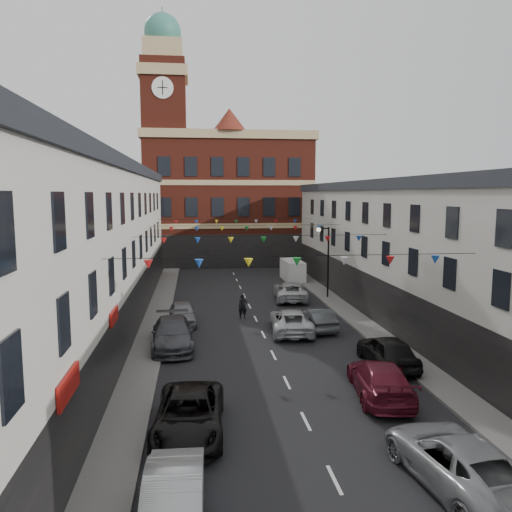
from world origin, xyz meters
name	(u,v)px	position (x,y,z in m)	size (l,w,h in m)	color
ground	(273,355)	(0.00, 0.00, 0.00)	(160.00, 160.00, 0.00)	black
pavement_left	(148,347)	(-6.90, 2.00, 0.07)	(1.80, 64.00, 0.15)	#605E5B
pavement_right	(382,339)	(6.90, 2.00, 0.07)	(1.80, 64.00, 0.15)	#605E5B
terrace_left	(48,259)	(-11.78, 1.00, 5.35)	(8.40, 56.00, 10.70)	beige
terrace_right	(471,261)	(11.78, 1.00, 4.85)	(8.40, 56.00, 9.70)	beige
civic_building	(227,198)	(0.00, 37.95, 8.14)	(20.60, 13.30, 18.50)	maroon
clock_tower	(165,141)	(-7.50, 35.00, 14.93)	(5.60, 5.60, 30.00)	maroon
distant_hill	(196,215)	(-4.00, 62.00, 5.00)	(40.00, 14.00, 10.00)	#2A4620
street_lamp	(325,252)	(6.55, 14.00, 3.90)	(1.10, 0.36, 6.00)	black
car_left_b	(173,502)	(-4.82, -13.67, 0.74)	(1.57, 4.51, 1.49)	#B2B6BA
car_left_c	(189,415)	(-4.46, -8.48, 0.75)	(2.48, 5.38, 1.49)	black
car_left_d	(173,334)	(-5.50, 2.00, 0.82)	(2.31, 5.68, 1.65)	#45464D
car_left_e	(182,313)	(-5.07, 7.21, 0.75)	(1.76, 4.38, 1.49)	gray
car_right_b	(458,460)	(3.60, -12.69, 0.78)	(2.58, 5.59, 1.55)	gray
car_right_c	(380,379)	(3.70, -6.09, 0.78)	(2.19, 5.38, 1.56)	maroon
car_right_d	(387,351)	(5.45, -2.48, 0.81)	(1.92, 4.78, 1.63)	black
car_right_e	(317,319)	(3.60, 4.82, 0.71)	(1.50, 4.31, 1.42)	#414548
car_right_f	(290,291)	(3.60, 13.82, 0.76)	(2.51, 5.45, 1.52)	silver
moving_car	(291,321)	(1.80, 4.29, 0.75)	(2.50, 5.41, 1.50)	silver
white_van	(292,270)	(5.60, 23.11, 1.02)	(1.78, 4.62, 2.04)	white
pedestrian	(243,307)	(-0.89, 8.16, 0.87)	(0.64, 0.42, 1.74)	black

